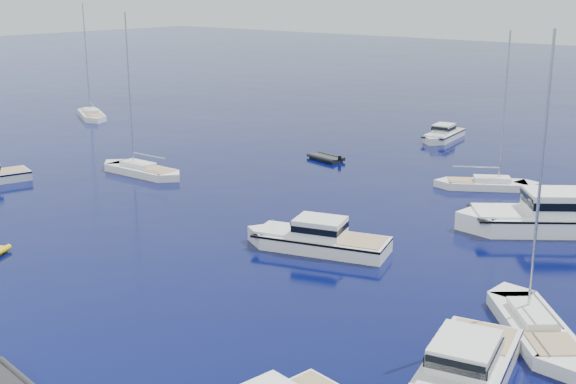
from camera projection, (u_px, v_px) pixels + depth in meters
name	position (u px, v px, depth m)	size (l,w,h in m)	color
motor_cruiser_centre	(317.00, 249.00, 47.82)	(3.13, 10.23, 2.68)	silver
motor_cruiser_distant	(550.00, 230.00, 51.51)	(4.20, 13.74, 3.61)	white
motor_cruiser_horizon	(443.00, 140.00, 81.59)	(2.53, 8.27, 2.17)	silver
sailboat_mid_r	(534.00, 334.00, 36.27)	(2.67, 10.26, 15.09)	silver
sailboat_mid_l	(142.00, 174.00, 66.77)	(2.60, 10.00, 14.70)	white
sailboat_centre	(487.00, 188.00, 62.13)	(2.39, 9.18, 13.49)	white
sailboat_far_l	(92.00, 118.00, 95.01)	(2.60, 10.02, 14.72)	silver
tender_grey_far	(326.00, 160.00, 72.12)	(2.11, 3.89, 0.95)	black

